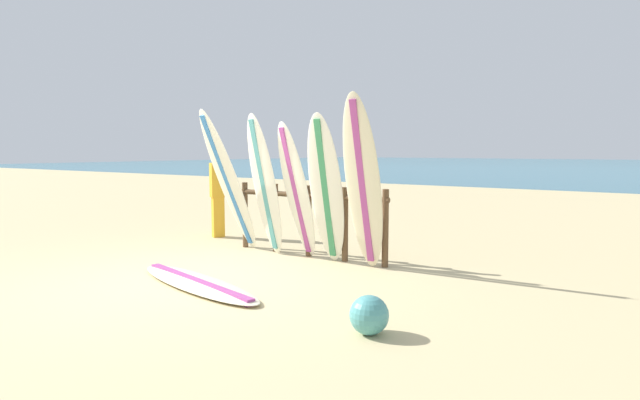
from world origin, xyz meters
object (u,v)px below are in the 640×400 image
(beach_ball, at_px, (369,315))
(surfboard_leaning_center_right, at_px, (363,184))
(surfboard_leaning_center, at_px, (326,190))
(beachgoer_standing, at_px, (218,190))
(surfboard_leaning_center_left, at_px, (297,191))
(surfboard_leaning_left, at_px, (265,186))
(surfboard_leaning_far_left, at_px, (229,182))
(surfboard_rack, at_px, (309,214))
(surfboard_lying_on_sand, at_px, (197,283))

(beach_ball, bearing_deg, surfboard_leaning_center_right, 121.60)
(beach_ball, bearing_deg, surfboard_leaning_center, 131.94)
(beachgoer_standing, distance_m, beach_ball, 5.60)
(surfboard_leaning_center_left, height_order, surfboard_leaning_center_right, surfboard_leaning_center_right)
(beachgoer_standing, bearing_deg, surfboard_leaning_center_right, -13.35)
(surfboard_leaning_left, relative_size, surfboard_leaning_center, 1.02)
(surfboard_leaning_center_right, distance_m, beachgoer_standing, 3.66)
(surfboard_leaning_far_left, bearing_deg, surfboard_rack, 20.37)
(surfboard_rack, distance_m, beachgoer_standing, 2.44)
(surfboard_leaning_center_right, bearing_deg, surfboard_lying_on_sand, -125.70)
(surfboard_leaning_left, distance_m, beach_ball, 3.67)
(surfboard_rack, xyz_separation_m, beachgoer_standing, (-2.38, 0.44, 0.22))
(surfboard_leaning_center_left, bearing_deg, beachgoer_standing, 162.95)
(surfboard_rack, height_order, surfboard_leaning_left, surfboard_leaning_left)
(surfboard_rack, distance_m, surfboard_leaning_center, 0.75)
(surfboard_leaning_far_left, bearing_deg, surfboard_leaning_left, 6.97)
(surfboard_leaning_center, bearing_deg, beach_ball, -48.06)
(surfboard_leaning_left, height_order, beachgoer_standing, surfboard_leaning_left)
(surfboard_lying_on_sand, distance_m, beach_ball, 2.49)
(surfboard_leaning_far_left, xyz_separation_m, surfboard_lying_on_sand, (1.13, -1.69, -1.07))
(surfboard_leaning_center_right, bearing_deg, surfboard_leaning_center, 173.27)
(surfboard_rack, distance_m, beach_ball, 3.41)
(surfboard_leaning_left, distance_m, surfboard_leaning_center, 1.08)
(surfboard_leaning_center, relative_size, beachgoer_standing, 1.33)
(surfboard_leaning_left, xyz_separation_m, surfboard_leaning_center, (1.08, 0.04, -0.02))
(surfboard_lying_on_sand, height_order, beach_ball, beach_ball)
(surfboard_leaning_center_left, height_order, surfboard_lying_on_sand, surfboard_leaning_center_left)
(beachgoer_standing, bearing_deg, surfboard_leaning_left, -23.77)
(surfboard_leaning_left, height_order, surfboard_leaning_center_left, surfboard_leaning_left)
(surfboard_lying_on_sand, xyz_separation_m, beach_ball, (2.47, -0.26, 0.14))
(beachgoer_standing, height_order, beach_ball, beachgoer_standing)
(surfboard_leaning_far_left, xyz_separation_m, beachgoer_standing, (-1.18, 0.89, -0.24))
(surfboard_leaning_far_left, distance_m, surfboard_lying_on_sand, 2.29)
(surfboard_rack, height_order, beach_ball, surfboard_rack)
(surfboard_rack, xyz_separation_m, surfboard_leaning_center, (0.54, -0.32, 0.41))
(surfboard_leaning_center_right, bearing_deg, surfboard_rack, 161.14)
(surfboard_leaning_center_left, bearing_deg, surfboard_leaning_center_right, -5.50)
(surfboard_lying_on_sand, relative_size, beach_ball, 7.23)
(surfboard_rack, relative_size, beachgoer_standing, 1.70)
(surfboard_leaning_far_left, height_order, surfboard_leaning_center_left, surfboard_leaning_far_left)
(surfboard_leaning_center_right, bearing_deg, surfboard_leaning_left, 178.95)
(surfboard_rack, relative_size, surfboard_leaning_left, 1.26)
(surfboard_leaning_center_left, relative_size, surfboard_leaning_center_right, 0.86)
(surfboard_rack, xyz_separation_m, surfboard_lying_on_sand, (-0.08, -2.13, -0.61))
(surfboard_rack, xyz_separation_m, surfboard_leaning_center_right, (1.17, -0.40, 0.52))
(surfboard_leaning_center, bearing_deg, surfboard_leaning_center_left, 175.95)
(beachgoer_standing, bearing_deg, surfboard_lying_on_sand, -48.21)
(surfboard_leaning_far_left, xyz_separation_m, surfboard_leaning_center, (1.75, 0.12, -0.06))
(surfboard_rack, relative_size, surfboard_lying_on_sand, 1.07)
(beach_ball, bearing_deg, surfboard_lying_on_sand, 174.09)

